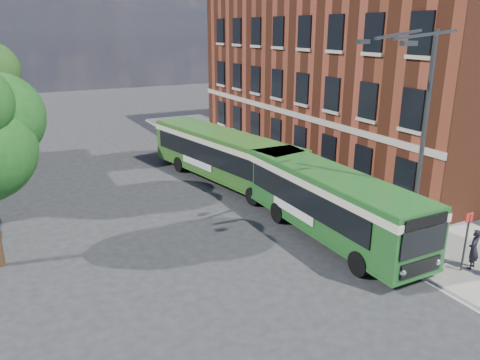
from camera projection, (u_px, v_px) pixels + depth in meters
ground at (279, 260)px, 19.09m from camera, size 120.00×120.00×0.00m
pavement at (306, 180)px, 28.89m from camera, size 6.00×48.00×0.15m
kerb_line at (264, 188)px, 27.57m from camera, size 0.12×48.00×0.01m
brick_office at (359, 58)px, 33.20m from camera, size 12.10×26.00×14.20m
street_lamp at (416, 143)px, 18.05m from camera, size 2.96×2.38×9.00m
bus_stop_sign at (466, 238)px, 17.54m from camera, size 0.35×0.08×2.52m
bus_front at (330, 198)px, 20.71m from camera, size 2.67×10.65×3.02m
bus_rear at (223, 152)px, 28.40m from camera, size 4.67×12.66×3.02m
pedestrian_a at (474, 249)px, 17.89m from camera, size 0.69×0.57×1.61m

